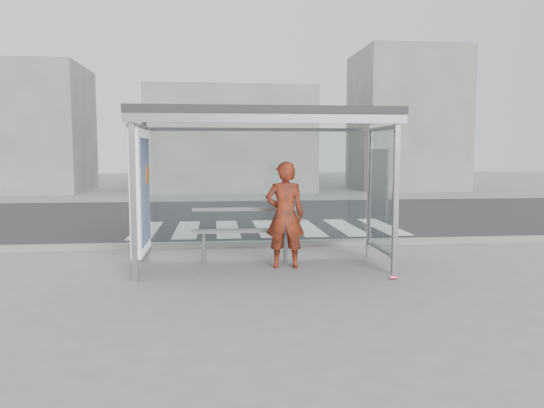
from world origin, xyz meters
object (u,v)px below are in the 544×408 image
at_px(person, 285,215).
at_px(bench, 245,230).
at_px(bus_shelter, 241,149).
at_px(soda_can, 393,278).

bearing_deg(person, bench, -32.43).
relative_size(bus_shelter, soda_can, 39.84).
xyz_separation_m(bench, soda_can, (2.17, -1.51, -0.53)).
bearing_deg(bus_shelter, bench, 79.26).
height_order(bus_shelter, bench, bus_shelter).
relative_size(bus_shelter, bench, 2.32).
relative_size(person, bench, 0.97).
bearing_deg(soda_can, bench, 145.09).
xyz_separation_m(bus_shelter, soda_can, (2.25, -1.08, -1.95)).
distance_m(bus_shelter, soda_can, 3.17).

